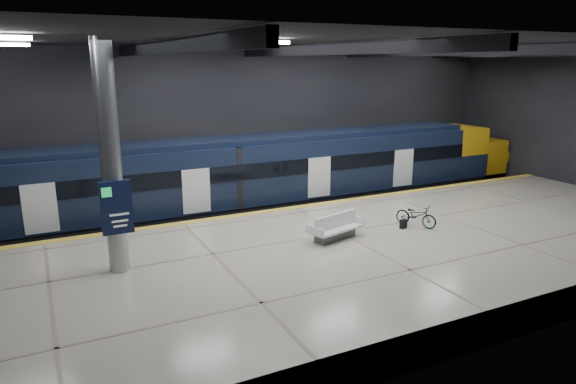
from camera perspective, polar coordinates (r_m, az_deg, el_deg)
ground at (r=20.59m, az=4.30°, el=-6.57°), size 30.00×30.00×0.00m
room_shell at (r=19.31m, az=4.61°, el=9.49°), size 30.10×16.10×8.05m
platform at (r=18.44m, az=8.33°, el=-7.41°), size 30.00×11.00×1.10m
safety_strip at (r=22.52m, az=0.78°, el=-1.72°), size 30.00×0.40×0.01m
rails at (r=25.19m, az=-2.10°, el=-2.42°), size 30.00×1.52×0.16m
train at (r=25.01m, az=-0.52°, el=2.15°), size 29.40×2.84×3.79m
bench at (r=18.60m, az=5.27°, el=-4.23°), size 2.27×1.39×0.93m
bicycle at (r=20.52m, az=14.05°, el=-2.52°), size 1.23×1.75×0.87m
pannier_bag at (r=20.23m, az=12.70°, el=-3.46°), size 0.35×0.28×0.35m
info_column at (r=15.84m, az=-19.07°, el=3.10°), size 0.90×0.78×6.90m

